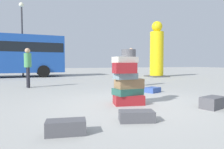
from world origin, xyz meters
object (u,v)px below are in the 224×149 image
(suitcase_navy_foreground_near, at_px, (152,90))
(person_bearded_onlooker, at_px, (131,64))
(lamp_post, at_px, (22,28))
(person_tourist_with_camera, at_px, (28,64))
(suitcase_tower, at_px, (127,82))
(parked_bus, at_px, (0,53))
(suitcase_charcoal_left_side, at_px, (213,103))
(yellow_dummy_statue, at_px, (157,52))
(suitcase_charcoal_white_trunk, at_px, (137,116))
(suitcase_charcoal_foreground_far, at_px, (66,127))

(suitcase_navy_foreground_near, xyz_separation_m, person_bearded_onlooker, (0.05, 1.89, 0.94))
(suitcase_navy_foreground_near, bearing_deg, lamp_post, 91.29)
(person_tourist_with_camera, height_order, lamp_post, lamp_post)
(suitcase_tower, distance_m, parked_bus, 13.18)
(suitcase_charcoal_left_side, relative_size, person_bearded_onlooker, 0.36)
(yellow_dummy_statue, height_order, lamp_post, lamp_post)
(suitcase_charcoal_white_trunk, xyz_separation_m, suitcase_navy_foreground_near, (2.22, 3.05, -0.01))
(suitcase_charcoal_foreground_far, bearing_deg, person_bearded_onlooker, 64.69)
(suitcase_charcoal_white_trunk, bearing_deg, suitcase_navy_foreground_near, 70.00)
(suitcase_tower, xyz_separation_m, lamp_post, (-3.16, 11.90, 3.10))
(parked_bus, bearing_deg, yellow_dummy_statue, -19.93)
(person_tourist_with_camera, bearing_deg, parked_bus, -174.13)
(suitcase_tower, bearing_deg, yellow_dummy_statue, 53.25)
(person_bearded_onlooker, bearing_deg, suitcase_charcoal_left_side, 16.00)
(suitcase_charcoal_left_side, height_order, yellow_dummy_statue, yellow_dummy_statue)
(yellow_dummy_statue, bearing_deg, suitcase_tower, -126.75)
(person_bearded_onlooker, xyz_separation_m, parked_bus, (-6.50, 8.73, 0.80))
(suitcase_charcoal_foreground_far, distance_m, yellow_dummy_statue, 13.46)
(parked_bus, bearing_deg, suitcase_charcoal_left_side, -67.18)
(suitcase_charcoal_foreground_far, relative_size, person_tourist_with_camera, 0.34)
(suitcase_tower, bearing_deg, suitcase_navy_foreground_near, 42.94)
(suitcase_charcoal_white_trunk, relative_size, person_tourist_with_camera, 0.37)
(lamp_post, bearing_deg, suitcase_charcoal_white_trunk, -78.56)
(suitcase_tower, xyz_separation_m, suitcase_navy_foreground_near, (1.75, 1.63, -0.49))
(suitcase_charcoal_foreground_far, xyz_separation_m, lamp_post, (-1.40, 13.55, 3.57))
(suitcase_tower, height_order, parked_bus, parked_bus)
(parked_bus, relative_size, lamp_post, 1.64)
(suitcase_tower, height_order, person_tourist_with_camera, person_tourist_with_camera)
(person_tourist_with_camera, bearing_deg, suitcase_tower, 17.82)
(parked_bus, bearing_deg, suitcase_charcoal_foreground_far, -80.87)
(suitcase_charcoal_foreground_far, distance_m, suitcase_charcoal_white_trunk, 1.31)
(suitcase_charcoal_foreground_far, bearing_deg, suitcase_navy_foreground_near, 52.26)
(lamp_post, bearing_deg, person_tourist_with_camera, -84.92)
(suitcase_tower, xyz_separation_m, suitcase_charcoal_left_side, (1.70, -1.09, -0.45))
(suitcase_tower, distance_m, suitcase_charcoal_white_trunk, 1.57)
(person_bearded_onlooker, height_order, yellow_dummy_statue, yellow_dummy_statue)
(person_tourist_with_camera, bearing_deg, yellow_dummy_statue, 103.75)
(suitcase_charcoal_foreground_far, relative_size, yellow_dummy_statue, 0.14)
(suitcase_charcoal_white_trunk, height_order, suitcase_charcoal_left_side, suitcase_charcoal_left_side)
(suitcase_charcoal_left_side, distance_m, lamp_post, 14.32)
(suitcase_charcoal_left_side, bearing_deg, suitcase_charcoal_foreground_far, 172.12)
(person_bearded_onlooker, xyz_separation_m, lamp_post, (-4.96, 8.38, 2.64))
(person_tourist_with_camera, xyz_separation_m, yellow_dummy_statue, (9.09, 4.05, 0.89))
(suitcase_tower, distance_m, person_bearded_onlooker, 3.98)
(person_bearded_onlooker, distance_m, person_tourist_with_camera, 4.50)
(suitcase_navy_foreground_near, bearing_deg, suitcase_charcoal_white_trunk, -150.40)
(suitcase_charcoal_white_trunk, bearing_deg, parked_bus, 123.30)
(suitcase_charcoal_left_side, bearing_deg, lamp_post, 93.60)
(suitcase_tower, height_order, suitcase_navy_foreground_near, suitcase_tower)
(person_bearded_onlooker, distance_m, parked_bus, 10.91)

